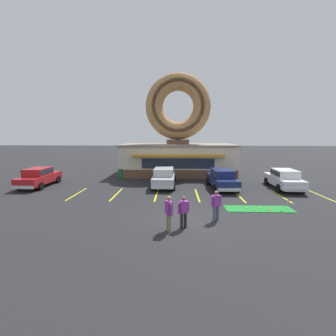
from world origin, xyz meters
TOP-DOWN VIEW (x-y plane):
  - ground_plane at (0.00, 0.00)m, footprint 160.00×160.00m
  - donut_shop_building at (-0.63, 13.94)m, footprint 12.30×6.75m
  - putting_mat at (4.16, 1.97)m, footprint 3.96×1.20m
  - mini_donut_near_left at (4.81, 1.85)m, footprint 0.13×0.13m
  - mini_donut_near_right at (3.86, 1.66)m, footprint 0.13×0.13m
  - mini_donut_mid_left at (4.24, 2.07)m, footprint 0.13×0.13m
  - mini_donut_mid_centre at (5.27, 1.50)m, footprint 0.13×0.13m
  - mini_donut_mid_right at (3.50, 2.02)m, footprint 0.13×0.13m
  - mini_donut_far_left at (4.60, 1.67)m, footprint 0.13×0.13m
  - golf_ball at (2.99, 1.79)m, footprint 0.04×0.04m
  - putting_flag_pin at (5.92, 2.11)m, footprint 0.13×0.01m
  - car_navy at (3.00, 7.16)m, footprint 2.16×4.64m
  - car_red at (-12.49, 7.31)m, footprint 2.03×4.58m
  - car_white at (8.02, 7.24)m, footprint 2.15×4.64m
  - car_silver at (-1.82, 7.69)m, footprint 2.00×4.57m
  - pedestrian_blue_sweater_man at (1.28, 0.06)m, footprint 0.56×0.36m
  - pedestrian_hooded_kid at (-1.10, -1.29)m, footprint 0.38×0.55m
  - pedestrian_leather_jacket_man at (-0.41, -0.91)m, footprint 0.54×0.39m
  - trash_bin at (-6.43, 11.15)m, footprint 0.57×0.57m
  - parking_stripe_far_left at (-8.22, 5.00)m, footprint 0.12×3.60m
  - parking_stripe_left at (-5.22, 5.00)m, footprint 0.12×3.60m
  - parking_stripe_mid_left at (-2.22, 5.00)m, footprint 0.12×3.60m
  - parking_stripe_centre at (0.78, 5.00)m, footprint 0.12×3.60m
  - parking_stripe_mid_right at (3.78, 5.00)m, footprint 0.12×3.60m
  - parking_stripe_right at (6.78, 5.00)m, footprint 0.12×3.60m
  - parking_stripe_far_right at (9.78, 5.00)m, footprint 0.12×3.60m

SIDE VIEW (x-z plane):
  - ground_plane at x=0.00m, z-range 0.00..0.00m
  - parking_stripe_far_left at x=-8.22m, z-range 0.00..0.01m
  - parking_stripe_left at x=-5.22m, z-range 0.00..0.01m
  - parking_stripe_mid_left at x=-2.22m, z-range 0.00..0.01m
  - parking_stripe_centre at x=0.78m, z-range 0.00..0.01m
  - parking_stripe_mid_right at x=3.78m, z-range 0.00..0.01m
  - parking_stripe_right at x=6.78m, z-range 0.00..0.01m
  - parking_stripe_far_right at x=9.78m, z-range 0.00..0.01m
  - putting_mat at x=4.16m, z-range 0.00..0.03m
  - mini_donut_near_left at x=4.81m, z-range 0.03..0.07m
  - mini_donut_near_right at x=3.86m, z-range 0.03..0.07m
  - mini_donut_mid_left at x=4.24m, z-range 0.03..0.07m
  - mini_donut_mid_centre at x=5.27m, z-range 0.03..0.07m
  - mini_donut_mid_right at x=3.50m, z-range 0.03..0.07m
  - mini_donut_far_left at x=4.60m, z-range 0.03..0.07m
  - golf_ball at x=2.99m, z-range 0.03..0.07m
  - putting_flag_pin at x=5.92m, z-range 0.16..0.71m
  - trash_bin at x=-6.43m, z-range 0.01..0.99m
  - pedestrian_leather_jacket_man at x=-0.41m, z-range 0.07..1.62m
  - car_navy at x=3.00m, z-range 0.07..1.67m
  - car_red at x=-12.49m, z-range 0.07..1.67m
  - car_white at x=8.02m, z-range 0.07..1.67m
  - car_silver at x=-1.82m, z-range 0.07..1.67m
  - pedestrian_blue_sweater_man at x=1.28m, z-range 0.08..1.67m
  - pedestrian_hooded_kid at x=-1.10m, z-range 0.09..1.75m
  - donut_shop_building at x=-0.63m, z-range -1.74..9.22m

